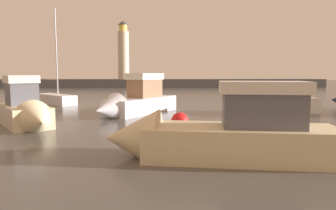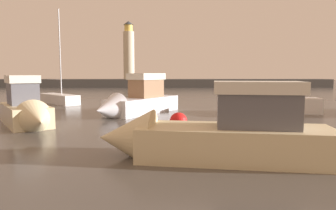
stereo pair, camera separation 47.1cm
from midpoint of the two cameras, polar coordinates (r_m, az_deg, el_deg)
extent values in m
plane|color=#4C4742|center=(35.21, -0.89, 0.86)|extent=(220.00, 220.00, 0.00)
cube|color=#423F3D|center=(69.41, -1.15, 4.11)|extent=(76.47, 6.05, 1.84)
cylinder|color=beige|center=(69.83, -7.16, 9.18)|extent=(2.44, 2.44, 10.60)
cylinder|color=#F2CC59|center=(70.44, -7.23, 14.09)|extent=(1.83, 1.83, 1.48)
cone|color=#33383D|center=(70.62, -7.24, 15.03)|extent=(2.20, 2.20, 0.85)
cube|color=silver|center=(24.15, -4.10, -0.02)|extent=(5.76, 6.99, 1.22)
cone|color=silver|center=(21.09, -10.68, -0.81)|extent=(2.95, 2.91, 2.18)
cube|color=#8C6647|center=(24.40, -3.52, 3.14)|extent=(2.82, 3.12, 1.41)
cube|color=silver|center=(24.37, -3.54, 5.37)|extent=(3.10, 3.43, 0.49)
cube|color=white|center=(25.79, 21.12, -0.05)|extent=(5.86, 2.63, 1.20)
cone|color=white|center=(25.23, 13.89, 0.18)|extent=(1.83, 1.92, 1.69)
cube|color=#8C6647|center=(25.85, 22.52, 2.51)|extent=(1.98, 1.42, 1.15)
cube|color=beige|center=(11.27, 13.52, -7.04)|extent=(7.15, 3.48, 1.21)
cone|color=beige|center=(11.62, -6.71, -6.23)|extent=(2.45, 2.56, 2.23)
cube|color=#595960|center=(11.16, 17.52, -0.99)|extent=(2.95, 1.93, 1.20)
cube|color=silver|center=(11.10, 17.65, 3.17)|extent=(3.25, 2.12, 0.42)
cube|color=beige|center=(20.49, -24.66, -1.63)|extent=(4.84, 5.77, 1.20)
cone|color=beige|center=(17.29, -22.66, -2.66)|extent=(2.78, 2.74, 2.05)
cube|color=#595960|center=(20.71, -24.99, 1.95)|extent=(2.41, 2.53, 1.33)
cube|color=silver|center=(20.68, -25.09, 4.43)|extent=(2.65, 2.79, 0.46)
cube|color=white|center=(33.51, -19.40, 1.10)|extent=(5.39, 5.60, 0.97)
cylinder|color=#B7B7BC|center=(32.91, -19.23, 9.32)|extent=(0.12, 0.12, 8.56)
cylinder|color=#B7B7BC|center=(34.39, -20.29, 4.56)|extent=(2.39, 2.54, 0.09)
sphere|color=red|center=(16.69, 2.78, -3.09)|extent=(0.98, 0.98, 0.98)
camera|label=1|loc=(0.24, -89.32, 0.07)|focal=32.49mm
camera|label=2|loc=(0.24, 90.68, -0.07)|focal=32.49mm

